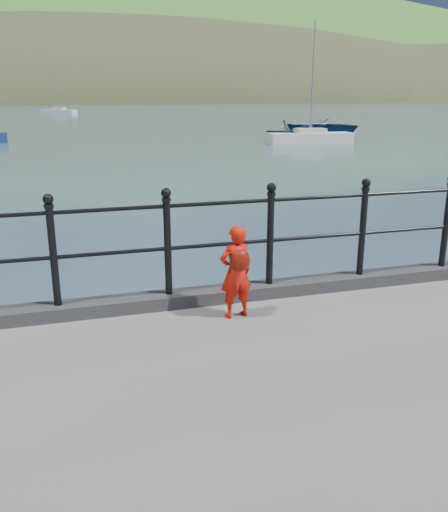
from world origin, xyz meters
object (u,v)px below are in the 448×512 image
object	(u,v)px
launch_blue	(324,126)
sailboat_near	(310,138)
child	(236,271)
sailboat_deep	(59,112)
railing	(220,232)
launch_navy	(287,131)

from	to	relation	value
launch_blue	sailboat_near	bearing A→B (deg)	-163.69
child	launch_blue	world-z (taller)	child
child	sailboat_near	size ratio (longest dim) A/B	0.13
child	sailboat_deep	bearing A→B (deg)	-97.67
railing	sailboat_deep	xyz separation A→B (m)	(-1.71, 87.17, -1.48)
railing	child	world-z (taller)	railing
sailboat_deep	railing	bearing A→B (deg)	-56.05
launch_navy	sailboat_near	xyz separation A→B (m)	(1.29, -1.03, -0.41)
launch_blue	sailboat_near	size ratio (longest dim) A/B	0.75
launch_blue	sailboat_deep	xyz separation A→B (m)	(-21.07, 50.89, -0.28)
child	sailboat_deep	xyz separation A→B (m)	(-1.74, 87.67, -1.17)
launch_navy	sailboat_near	bearing A→B (deg)	-93.81
child	launch_blue	size ratio (longest dim) A/B	0.17
child	launch_navy	bearing A→B (deg)	-122.49
railing	child	size ratio (longest dim) A/B	17.99
launch_blue	sailboat_deep	size ratio (longest dim) A/B	0.71
railing	sailboat_near	size ratio (longest dim) A/B	2.27
launch_navy	sailboat_deep	xyz separation A→B (m)	(-14.91, 57.63, -0.41)
launch_blue	launch_navy	size ratio (longest dim) A/B	2.09
child	launch_blue	distance (m)	41.56
railing	sailboat_deep	bearing A→B (deg)	91.12
sailboat_deep	launch_blue	bearing A→B (deg)	-34.68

